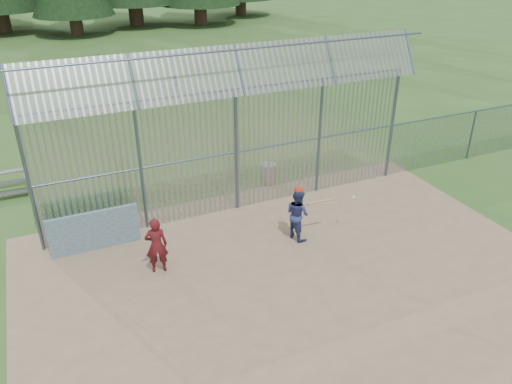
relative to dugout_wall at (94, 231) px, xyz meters
name	(u,v)px	position (x,y,z in m)	size (l,w,h in m)	color
ground	(286,265)	(4.60, -2.90, -0.62)	(120.00, 120.00, 0.00)	#2D511E
dirt_infield	(294,274)	(4.60, -3.40, -0.61)	(14.00, 10.00, 0.02)	#756047
dugout_wall	(94,231)	(0.00, 0.00, 0.00)	(2.50, 0.12, 1.20)	#38566B
batter	(298,214)	(5.53, -1.80, 0.19)	(0.77, 0.60, 1.58)	navy
onlooker	(156,245)	(1.36, -1.76, 0.20)	(0.58, 0.38, 1.60)	maroon
bg_kid_seated	(175,83)	(6.55, 14.68, -0.13)	(0.57, 0.24, 0.98)	slate
batting_gear	(305,193)	(5.72, -1.84, 0.85)	(1.82, 0.55, 0.60)	#AE2717
trash_can	(268,173)	(6.34, 1.87, -0.24)	(0.56, 0.56, 0.82)	gray
backstop_fence	(289,133)	(6.41, 0.53, 1.74)	(20.09, 0.81, 5.30)	#47566B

